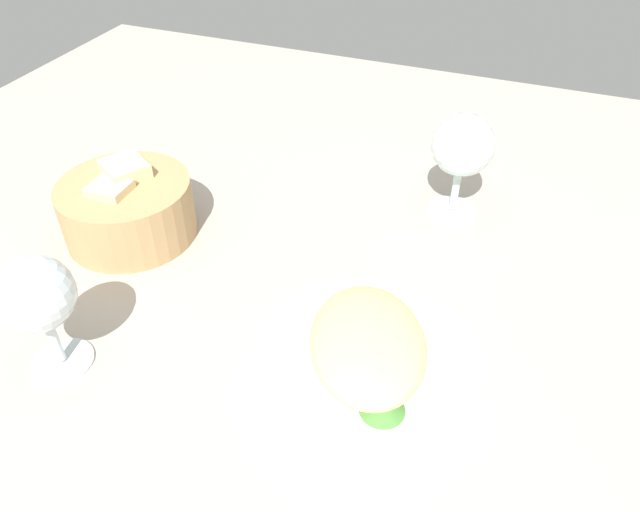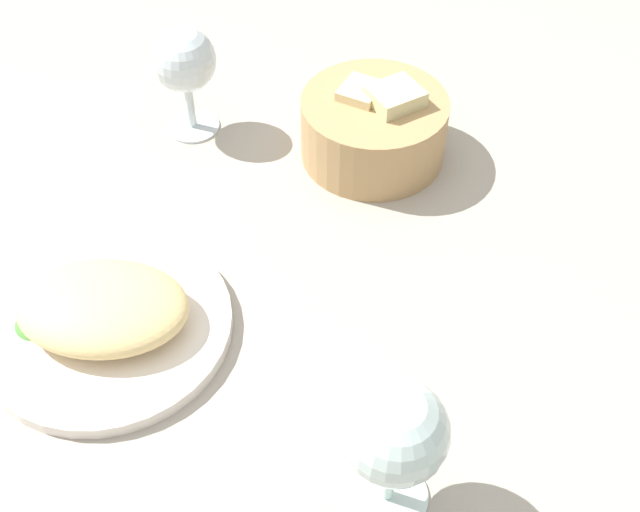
{
  "view_description": "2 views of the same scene",
  "coord_description": "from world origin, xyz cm",
  "px_view_note": "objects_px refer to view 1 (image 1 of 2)",
  "views": [
    {
      "loc": [
        -45.44,
        -24.19,
        47.25
      ],
      "look_at": [
        4.53,
        -4.71,
        3.11
      ],
      "focal_mm": 33.93,
      "sensor_mm": 36.0,
      "label": 1
    },
    {
      "loc": [
        33.13,
        -45.08,
        60.98
      ],
      "look_at": [
        8.44,
        -0.36,
        5.26
      ],
      "focal_mm": 45.54,
      "sensor_mm": 36.0,
      "label": 2
    }
  ],
  "objects_px": {
    "plate": "(366,362)",
    "wine_glass_far": "(37,299)",
    "bread_basket": "(127,207)",
    "wine_glass_near": "(462,149)"
  },
  "relations": [
    {
      "from": "plate",
      "to": "bread_basket",
      "type": "relative_size",
      "value": 1.42
    },
    {
      "from": "wine_glass_far",
      "to": "bread_basket",
      "type": "bearing_deg",
      "value": 16.0
    },
    {
      "from": "bread_basket",
      "to": "wine_glass_far",
      "type": "bearing_deg",
      "value": -164.0
    },
    {
      "from": "bread_basket",
      "to": "wine_glass_near",
      "type": "height_order",
      "value": "wine_glass_near"
    },
    {
      "from": "plate",
      "to": "wine_glass_far",
      "type": "relative_size",
      "value": 1.77
    },
    {
      "from": "plate",
      "to": "wine_glass_near",
      "type": "xyz_separation_m",
      "value": [
        0.3,
        -0.02,
        0.09
      ]
    },
    {
      "from": "plate",
      "to": "bread_basket",
      "type": "distance_m",
      "value": 0.37
    },
    {
      "from": "bread_basket",
      "to": "wine_glass_far",
      "type": "xyz_separation_m",
      "value": [
        -0.21,
        -0.06,
        0.05
      ]
    },
    {
      "from": "wine_glass_near",
      "to": "bread_basket",
      "type": "bearing_deg",
      "value": 117.91
    },
    {
      "from": "plate",
      "to": "wine_glass_near",
      "type": "relative_size",
      "value": 1.65
    }
  ]
}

